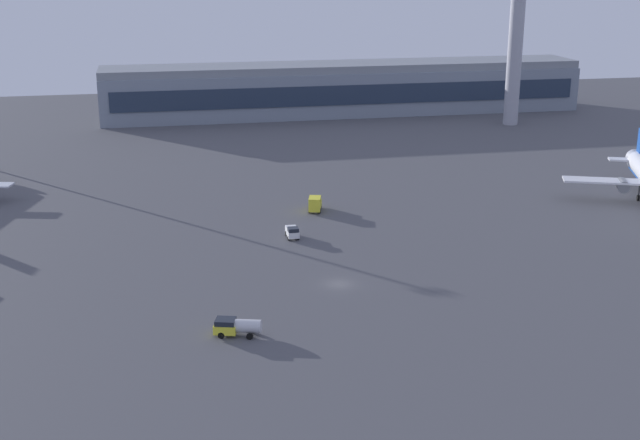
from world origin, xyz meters
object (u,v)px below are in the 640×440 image
control_tower (516,30)px  maintenance_van (292,232)px  fuel_truck (236,326)px  catering_truck (315,203)px

control_tower → maintenance_van: bearing=-131.8°
fuel_truck → maintenance_van: (14.58, 39.04, -0.19)m
fuel_truck → maintenance_van: bearing=-3.8°
control_tower → catering_truck: size_ratio=8.21×
fuel_truck → catering_truck: catering_truck is taller
control_tower → maintenance_van: control_tower is taller
control_tower → maintenance_van: (-84.86, -94.85, -27.18)m
fuel_truck → catering_truck: 59.39m
catering_truck → fuel_truck: bearing=-96.6°
maintenance_van → catering_truck: bearing=-115.0°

